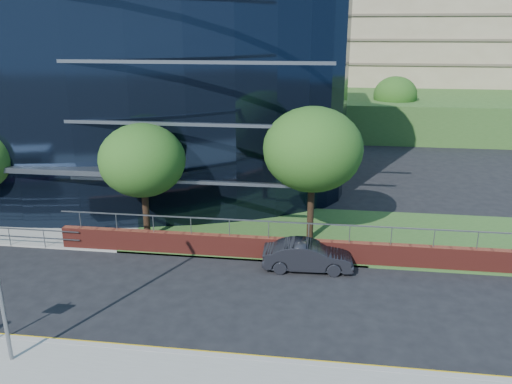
# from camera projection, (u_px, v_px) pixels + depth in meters

# --- Properties ---
(grass_verge) EXTENTS (36.00, 8.00, 0.12)m
(grass_verge) POSITION_uv_depth(u_px,v_px,m) (455.00, 240.00, 27.64)
(grass_verge) COLOR #2D511E
(grass_verge) RESTS_ON ground
(glass_office) EXTENTS (44.00, 23.10, 16.00)m
(glass_office) POSITION_uv_depth(u_px,v_px,m) (55.00, 74.00, 38.09)
(glass_office) COLOR black
(glass_office) RESTS_ON ground
(retaining_wall) EXTENTS (34.00, 0.40, 2.11)m
(retaining_wall) POSITION_uv_depth(u_px,v_px,m) (390.00, 255.00, 24.50)
(retaining_wall) COLOR maroon
(retaining_wall) RESTS_ON ground
(apartment_block) EXTENTS (60.00, 42.00, 30.00)m
(apartment_block) POSITION_uv_depth(u_px,v_px,m) (444.00, 31.00, 66.75)
(apartment_block) COLOR #2D511E
(apartment_block) RESTS_ON ground
(tree_far_c) EXTENTS (4.62, 4.62, 6.51)m
(tree_far_c) POSITION_uv_depth(u_px,v_px,m) (142.00, 160.00, 26.57)
(tree_far_c) COLOR black
(tree_far_c) RESTS_ON ground
(tree_far_d) EXTENTS (5.28, 5.28, 7.44)m
(tree_far_d) POSITION_uv_depth(u_px,v_px,m) (313.00, 150.00, 26.15)
(tree_far_d) COLOR black
(tree_far_d) RESTS_ON ground
(tree_dist_e) EXTENTS (4.62, 4.62, 6.51)m
(tree_dist_e) POSITION_uv_depth(u_px,v_px,m) (395.00, 95.00, 53.59)
(tree_dist_e) COLOR black
(tree_dist_e) RESTS_ON ground
(parked_car) EXTENTS (4.41, 1.71, 1.43)m
(parked_car) POSITION_uv_depth(u_px,v_px,m) (308.00, 256.00, 24.20)
(parked_car) COLOR black
(parked_car) RESTS_ON ground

